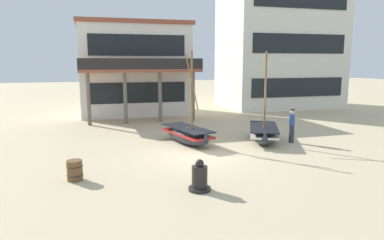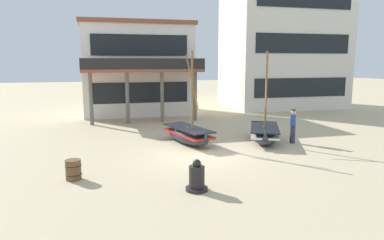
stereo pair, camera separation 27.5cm
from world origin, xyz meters
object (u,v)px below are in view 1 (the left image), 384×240
fisherman_by_hull (292,126)px  harbor_building_annex (279,46)px  capstan_winch (200,178)px  wooden_barrel (75,170)px  fishing_boat_centre_large (187,134)px  fishing_boat_near_left (264,133)px  harbor_building_main (134,69)px

fisherman_by_hull → harbor_building_annex: size_ratio=0.16×
capstan_winch → wooden_barrel: (-3.80, 2.05, -0.05)m
fisherman_by_hull → capstan_winch: (-6.34, -5.09, -0.44)m
fisherman_by_hull → harbor_building_annex: harbor_building_annex is taller
fishing_boat_centre_large → wooden_barrel: fishing_boat_centre_large is taller
fisherman_by_hull → fishing_boat_near_left: bearing=156.7°
harbor_building_annex → capstan_winch: bearing=-125.2°
wooden_barrel → harbor_building_annex: harbor_building_annex is taller
capstan_winch → harbor_building_main: bearing=89.8°
harbor_building_annex → harbor_building_main: bearing=-175.7°
wooden_barrel → harbor_building_main: size_ratio=0.08×
wooden_barrel → harbor_building_main: (3.85, 15.51, 3.11)m
fishing_boat_near_left → capstan_winch: size_ratio=4.46×
capstan_winch → harbor_building_annex: bearing=54.8°
fishing_boat_near_left → harbor_building_main: (-5.04, 11.93, 3.00)m
fishing_boat_near_left → capstan_winch: 7.59m
fishing_boat_near_left → harbor_building_main: harbor_building_main is taller
fishing_boat_centre_large → harbor_building_annex: size_ratio=0.42×
fisherman_by_hull → wooden_barrel: bearing=-163.3°
fishing_boat_near_left → fisherman_by_hull: (1.26, -0.54, 0.38)m
wooden_barrel → capstan_winch: bearing=-28.3°
fisherman_by_hull → capstan_winch: bearing=-141.2°
fishing_boat_centre_large → harbor_building_main: size_ratio=0.54×
fisherman_by_hull → harbor_building_main: (-6.30, 12.47, 2.63)m
fisherman_by_hull → harbor_building_main: bearing=116.8°
fishing_boat_near_left → harbor_building_annex: bearing=58.3°
fishing_boat_near_left → wooden_barrel: fishing_boat_near_left is taller
fishing_boat_centre_large → harbor_building_annex: (11.77, 12.25, 4.93)m
fishing_boat_near_left → harbor_building_annex: 15.95m
harbor_building_main → fisherman_by_hull: bearing=-63.2°
fisherman_by_hull → harbor_building_annex: 15.70m
fishing_boat_centre_large → fisherman_by_hull: (5.05, -1.19, 0.36)m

